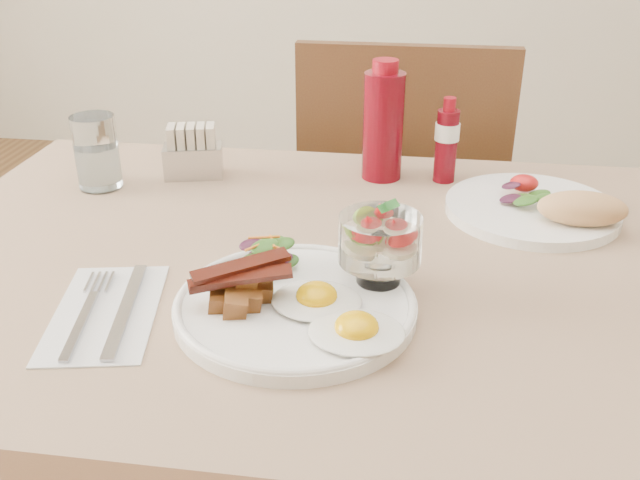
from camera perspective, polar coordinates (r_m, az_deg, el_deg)
table at (r=0.96m, az=5.06°, el=-7.34°), size 1.33×0.88×0.75m
chair_far at (r=1.61m, az=6.41°, el=1.75°), size 0.42×0.42×0.93m
main_plate at (r=0.82m, az=-1.98°, el=-5.37°), size 0.28×0.28×0.02m
fried_eggs at (r=0.78m, az=1.28°, el=-5.90°), size 0.17×0.17×0.03m
bacon_potato_pile at (r=0.81m, az=-6.41°, el=-3.79°), size 0.12×0.08×0.05m
side_salad at (r=0.88m, az=-4.17°, el=-1.27°), size 0.08×0.08×0.04m
fruit_cup at (r=0.84m, az=4.81°, el=0.02°), size 0.10×0.10×0.10m
second_plate at (r=1.10m, az=17.44°, el=2.50°), size 0.26×0.26×0.06m
ketchup_bottle at (r=1.18m, az=5.08°, el=9.23°), size 0.09×0.09×0.20m
hot_sauce_bottle at (r=1.19m, az=10.09°, el=7.78°), size 0.05×0.05×0.14m
sugar_caddy at (r=1.22m, az=-10.14°, el=6.77°), size 0.11×0.07×0.09m
water_glass at (r=1.20m, az=-17.40°, el=6.40°), size 0.07×0.07×0.12m
napkin_cutlery at (r=0.86m, az=-16.67°, el=-5.50°), size 0.15×0.23×0.01m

